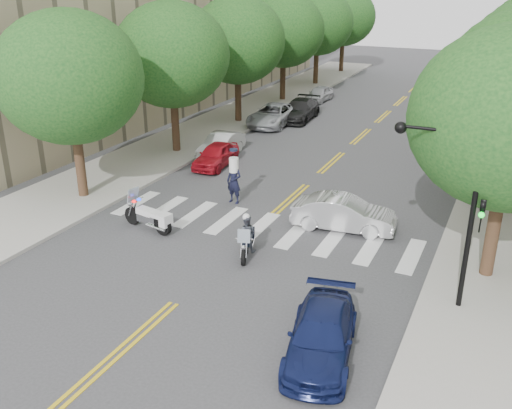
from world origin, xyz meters
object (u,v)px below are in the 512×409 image
Objects in this scene: officer_standing at (234,181)px; convertible at (344,213)px; sedan_blue at (321,336)px; motorcycle_parked at (151,218)px; motorcycle_police at (247,236)px.

officer_standing is 5.40m from convertible.
motorcycle_parked is at bearing 140.31° from sedan_blue.
motorcycle_police is 5.23m from officer_standing.
convertible is at bearing -142.94° from motorcycle_police.
convertible is (6.99, 3.45, 0.12)m from motorcycle_parked.
motorcycle_parked is 1.23× the size of officer_standing.
motorcycle_parked is at bearing -101.42° from officer_standing.
motorcycle_police reaches higher than motorcycle_parked.
officer_standing is (-2.78, 4.42, 0.28)m from motorcycle_police.
motorcycle_police is 4.52m from convertible.
convertible is at bearing -52.65° from motorcycle_parked.
sedan_blue is at bearing -40.88° from officer_standing.
convertible is at bearing 91.70° from sedan_blue.
motorcycle_parked reaches higher than sedan_blue.
officer_standing is 11.53m from sedan_blue.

